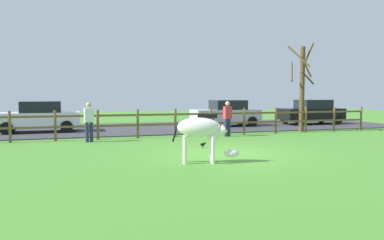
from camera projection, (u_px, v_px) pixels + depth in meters
name	position (u px, v px, depth m)	size (l,w,h in m)	color
ground_plane	(228.00, 153.00, 12.03)	(60.00, 60.00, 0.00)	#47842D
parking_asphalt	(167.00, 128.00, 20.92)	(28.00, 7.40, 0.05)	#38383D
paddock_fence	(175.00, 121.00, 16.59)	(20.94, 0.11, 1.30)	brown
bare_tree	(302.00, 86.00, 18.78)	(1.34, 1.63, 4.63)	#513A23
zebra	(202.00, 131.00, 10.25)	(1.90, 0.79, 1.41)	white
crow_on_grass	(203.00, 144.00, 13.24)	(0.21, 0.10, 0.20)	black
parked_car_white	(39.00, 116.00, 18.21)	(4.05, 1.99, 1.56)	white
parked_car_silver	(226.00, 113.00, 21.54)	(4.03, 1.93, 1.56)	#B7BABF
parked_car_black	(311.00, 112.00, 23.01)	(4.03, 1.95, 1.56)	black
visitor_left_of_tree	(89.00, 120.00, 14.75)	(0.40, 0.29, 1.64)	#232847
visitor_right_of_tree	(227.00, 117.00, 16.70)	(0.40, 0.29, 1.64)	#232847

